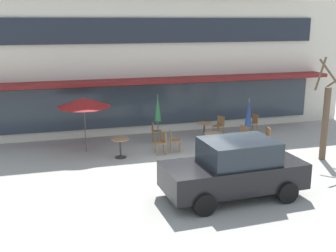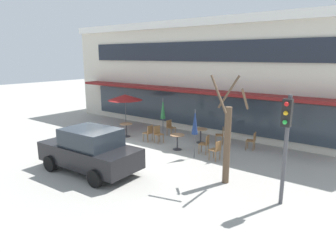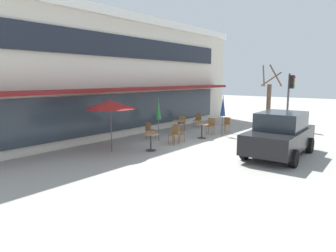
{
  "view_description": "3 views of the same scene",
  "coord_description": "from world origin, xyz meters",
  "px_view_note": "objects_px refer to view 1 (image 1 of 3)",
  "views": [
    {
      "loc": [
        -4.62,
        -12.67,
        5.16
      ],
      "look_at": [
        -0.11,
        3.13,
        1.02
      ],
      "focal_mm": 45.0,
      "sensor_mm": 36.0,
      "label": 1
    },
    {
      "loc": [
        9.75,
        -8.88,
        4.48
      ],
      "look_at": [
        0.62,
        3.02,
        0.96
      ],
      "focal_mm": 32.0,
      "sensor_mm": 36.0,
      "label": 2
    },
    {
      "loc": [
        -11.48,
        -5.82,
        3.08
      ],
      "look_at": [
        -0.66,
        2.96,
        0.88
      ],
      "focal_mm": 32.0,
      "sensor_mm": 36.0,
      "label": 3
    }
  ],
  "objects_px": {
    "cafe_chair_0": "(265,136)",
    "cafe_table_streetside": "(213,139)",
    "cafe_chair_2": "(173,139)",
    "cafe_chair_3": "(219,124)",
    "street_tree": "(326,117)",
    "cafe_chair_5": "(162,141)",
    "cafe_chair_6": "(155,130)",
    "cafe_chair_4": "(253,122)",
    "cafe_chair_1": "(241,134)",
    "patio_umbrella_green_folded": "(158,108)",
    "parked_sedan": "(234,169)",
    "patio_umbrella_cream_folded": "(84,102)",
    "cafe_table_by_tree": "(204,128)",
    "patio_umbrella_corner_open": "(249,113)",
    "cafe_table_near_wall": "(120,145)"
  },
  "relations": [
    {
      "from": "cafe_chair_2",
      "to": "cafe_chair_4",
      "type": "distance_m",
      "value": 4.8
    },
    {
      "from": "cafe_table_near_wall",
      "to": "cafe_chair_5",
      "type": "bearing_deg",
      "value": 0.42
    },
    {
      "from": "cafe_table_streetside",
      "to": "street_tree",
      "type": "height_order",
      "value": "street_tree"
    },
    {
      "from": "cafe_chair_6",
      "to": "cafe_chair_2",
      "type": "bearing_deg",
      "value": -76.73
    },
    {
      "from": "cafe_chair_1",
      "to": "street_tree",
      "type": "relative_size",
      "value": 0.23
    },
    {
      "from": "cafe_chair_4",
      "to": "cafe_chair_6",
      "type": "bearing_deg",
      "value": -177.26
    },
    {
      "from": "cafe_chair_0",
      "to": "cafe_table_streetside",
      "type": "bearing_deg",
      "value": 174.57
    },
    {
      "from": "cafe_chair_1",
      "to": "patio_umbrella_green_folded",
      "type": "bearing_deg",
      "value": 162.93
    },
    {
      "from": "patio_umbrella_green_folded",
      "to": "cafe_chair_4",
      "type": "xyz_separation_m",
      "value": [
        4.85,
        0.85,
        -1.1
      ]
    },
    {
      "from": "patio_umbrella_cream_folded",
      "to": "cafe_chair_0",
      "type": "height_order",
      "value": "patio_umbrella_cream_folded"
    },
    {
      "from": "cafe_table_streetside",
      "to": "patio_umbrella_cream_folded",
      "type": "bearing_deg",
      "value": 164.38
    },
    {
      "from": "cafe_chair_1",
      "to": "parked_sedan",
      "type": "relative_size",
      "value": 0.21
    },
    {
      "from": "cafe_chair_4",
      "to": "cafe_chair_5",
      "type": "height_order",
      "value": "same"
    },
    {
      "from": "cafe_table_near_wall",
      "to": "cafe_chair_5",
      "type": "xyz_separation_m",
      "value": [
        1.67,
        0.01,
        0.01
      ]
    },
    {
      "from": "cafe_chair_6",
      "to": "parked_sedan",
      "type": "relative_size",
      "value": 0.21
    },
    {
      "from": "cafe_chair_5",
      "to": "parked_sedan",
      "type": "relative_size",
      "value": 0.21
    },
    {
      "from": "patio_umbrella_cream_folded",
      "to": "cafe_chair_1",
      "type": "distance_m",
      "value": 6.58
    },
    {
      "from": "cafe_chair_1",
      "to": "cafe_chair_6",
      "type": "xyz_separation_m",
      "value": [
        -3.3,
        1.65,
        0.0
      ]
    },
    {
      "from": "parked_sedan",
      "to": "patio_umbrella_cream_folded",
      "type": "bearing_deg",
      "value": 123.82
    },
    {
      "from": "cafe_chair_3",
      "to": "cafe_chair_6",
      "type": "height_order",
      "value": "same"
    },
    {
      "from": "patio_umbrella_cream_folded",
      "to": "cafe_chair_5",
      "type": "relative_size",
      "value": 2.47
    },
    {
      "from": "cafe_table_near_wall",
      "to": "cafe_chair_0",
      "type": "distance_m",
      "value": 5.99
    },
    {
      "from": "patio_umbrella_green_folded",
      "to": "patio_umbrella_corner_open",
      "type": "xyz_separation_m",
      "value": [
        3.23,
        -1.81,
        0.0
      ]
    },
    {
      "from": "cafe_table_streetside",
      "to": "cafe_chair_2",
      "type": "bearing_deg",
      "value": 165.97
    },
    {
      "from": "cafe_table_streetside",
      "to": "cafe_chair_5",
      "type": "bearing_deg",
      "value": 173.65
    },
    {
      "from": "patio_umbrella_cream_folded",
      "to": "cafe_table_streetside",
      "type": "bearing_deg",
      "value": -15.62
    },
    {
      "from": "cafe_chair_3",
      "to": "street_tree",
      "type": "relative_size",
      "value": 0.23
    },
    {
      "from": "patio_umbrella_green_folded",
      "to": "cafe_chair_4",
      "type": "height_order",
      "value": "patio_umbrella_green_folded"
    },
    {
      "from": "cafe_table_by_tree",
      "to": "cafe_chair_1",
      "type": "distance_m",
      "value": 1.8
    },
    {
      "from": "cafe_chair_0",
      "to": "cafe_chair_3",
      "type": "bearing_deg",
      "value": 113.43
    },
    {
      "from": "patio_umbrella_corner_open",
      "to": "street_tree",
      "type": "relative_size",
      "value": 0.57
    },
    {
      "from": "street_tree",
      "to": "cafe_chair_4",
      "type": "bearing_deg",
      "value": 99.96
    },
    {
      "from": "cafe_table_by_tree",
      "to": "patio_umbrella_cream_folded",
      "type": "distance_m",
      "value": 5.43
    },
    {
      "from": "street_tree",
      "to": "cafe_chair_5",
      "type": "bearing_deg",
      "value": 157.94
    },
    {
      "from": "cafe_chair_6",
      "to": "patio_umbrella_cream_folded",
      "type": "bearing_deg",
      "value": -169.34
    },
    {
      "from": "cafe_chair_6",
      "to": "cafe_chair_1",
      "type": "bearing_deg",
      "value": -26.51
    },
    {
      "from": "cafe_table_by_tree",
      "to": "cafe_chair_0",
      "type": "bearing_deg",
      "value": -44.28
    },
    {
      "from": "cafe_chair_3",
      "to": "parked_sedan",
      "type": "bearing_deg",
      "value": -109.09
    },
    {
      "from": "patio_umbrella_cream_folded",
      "to": "street_tree",
      "type": "distance_m",
      "value": 9.26
    },
    {
      "from": "cafe_chair_3",
      "to": "cafe_chair_4",
      "type": "height_order",
      "value": "same"
    },
    {
      "from": "street_tree",
      "to": "cafe_chair_0",
      "type": "bearing_deg",
      "value": 127.05
    },
    {
      "from": "cafe_chair_0",
      "to": "cafe_chair_5",
      "type": "height_order",
      "value": "same"
    },
    {
      "from": "cafe_chair_2",
      "to": "cafe_chair_3",
      "type": "xyz_separation_m",
      "value": [
        2.74,
        1.81,
        0.0
      ]
    },
    {
      "from": "cafe_table_streetside",
      "to": "patio_umbrella_cream_folded",
      "type": "relative_size",
      "value": 0.35
    },
    {
      "from": "cafe_table_streetside",
      "to": "patio_umbrella_corner_open",
      "type": "relative_size",
      "value": 0.35
    },
    {
      "from": "cafe_chair_0",
      "to": "cafe_chair_2",
      "type": "bearing_deg",
      "value": 171.03
    },
    {
      "from": "cafe_chair_0",
      "to": "cafe_chair_5",
      "type": "xyz_separation_m",
      "value": [
        -4.3,
        0.44,
        0.0
      ]
    },
    {
      "from": "cafe_chair_5",
      "to": "cafe_chair_6",
      "type": "relative_size",
      "value": 1.0
    },
    {
      "from": "cafe_chair_2",
      "to": "street_tree",
      "type": "relative_size",
      "value": 0.23
    },
    {
      "from": "patio_umbrella_cream_folded",
      "to": "parked_sedan",
      "type": "distance_m",
      "value": 7.02
    }
  ]
}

